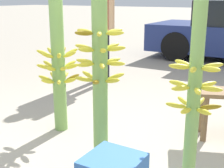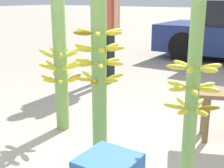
{
  "view_description": "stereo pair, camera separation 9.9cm",
  "coord_description": "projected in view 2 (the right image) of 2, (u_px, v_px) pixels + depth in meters",
  "views": [
    {
      "loc": [
        1.41,
        -1.93,
        1.4
      ],
      "look_at": [
        0.02,
        0.38,
        0.64
      ],
      "focal_mm": 50.0,
      "sensor_mm": 36.0,
      "label": 1
    },
    {
      "loc": [
        1.49,
        -1.88,
        1.4
      ],
      "look_at": [
        0.02,
        0.38,
        0.64
      ],
      "focal_mm": 50.0,
      "sensor_mm": 36.0,
      "label": 2
    }
  ],
  "objects": [
    {
      "name": "banana_stalk_left",
      "position": [
        61.0,
        67.0,
        3.27
      ],
      "size": [
        0.46,
        0.46,
        1.39
      ],
      "color": "#7AA851",
      "rests_on": "ground_plane"
    },
    {
      "name": "banana_stalk_right",
      "position": [
        192.0,
        96.0,
        2.26
      ],
      "size": [
        0.41,
        0.41,
        1.38
      ],
      "color": "#7AA851",
      "rests_on": "ground_plane"
    },
    {
      "name": "vendor_person",
      "position": [
        108.0,
        19.0,
        5.11
      ],
      "size": [
        0.59,
        0.34,
        1.74
      ],
      "rotation": [
        0.0,
        0.0,
        2.71
      ],
      "color": "black",
      "rests_on": "ground_plane"
    },
    {
      "name": "ground_plane",
      "position": [
        86.0,
        166.0,
        2.68
      ],
      "size": [
        80.0,
        80.0,
        0.0
      ],
      "primitive_type": "plane",
      "color": "#A89E8C"
    },
    {
      "name": "banana_stalk_center",
      "position": [
        99.0,
        70.0,
        2.56
      ],
      "size": [
        0.44,
        0.43,
        1.58
      ],
      "color": "#7AA851",
      "rests_on": "ground_plane"
    }
  ]
}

